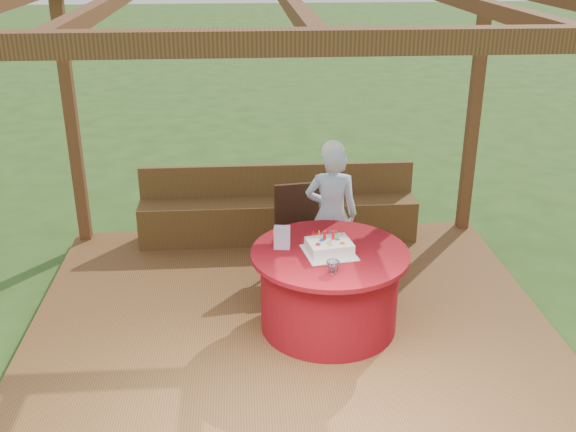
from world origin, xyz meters
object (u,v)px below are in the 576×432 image
object	(u,v)px
bench	(278,216)
chair	(299,226)
birthday_cake	(329,247)
elderly_woman	(331,212)
drinking_glass	(333,267)
table	(329,289)
gift_bag	(282,237)

from	to	relation	value
bench	chair	world-z (taller)	chair
chair	birthday_cake	bearing A→B (deg)	-81.79
elderly_woman	birthday_cake	size ratio (longest dim) A/B	3.04
birthday_cake	drinking_glass	world-z (taller)	birthday_cake
table	chair	xyz separation A→B (m)	(-0.16, 1.02, 0.14)
chair	gift_bag	distance (m)	1.00
birthday_cake	gift_bag	xyz separation A→B (m)	(-0.38, 0.13, 0.04)
drinking_glass	chair	bearing A→B (deg)	95.55
table	birthday_cake	xyz separation A→B (m)	(-0.01, -0.03, 0.40)
table	drinking_glass	xyz separation A→B (m)	(-0.03, -0.37, 0.40)
gift_bag	table	bearing A→B (deg)	-6.94
birthday_cake	elderly_woman	bearing A→B (deg)	81.21
chair	birthday_cake	xyz separation A→B (m)	(0.15, -1.05, 0.27)
bench	gift_bag	distance (m)	1.82
table	birthday_cake	world-z (taller)	birthday_cake
chair	birthday_cake	size ratio (longest dim) A/B	1.93
table	chair	bearing A→B (deg)	99.06
gift_bag	bench	bearing A→B (deg)	94.87
birthday_cake	gift_bag	distance (m)	0.40
table	gift_bag	distance (m)	0.60
table	birthday_cake	size ratio (longest dim) A/B	2.84
bench	drinking_glass	size ratio (longest dim) A/B	29.01
bench	birthday_cake	world-z (taller)	birthday_cake
table	drinking_glass	distance (m)	0.54
chair	birthday_cake	world-z (taller)	chair
bench	chair	bearing A→B (deg)	-79.04
chair	gift_bag	size ratio (longest dim) A/B	4.72
bench	table	size ratio (longest dim) A/B	2.29
elderly_woman	birthday_cake	bearing A→B (deg)	-98.79
chair	drinking_glass	size ratio (longest dim) A/B	8.61
bench	drinking_glass	xyz separation A→B (m)	(0.29, -2.21, 0.49)
bench	birthday_cake	bearing A→B (deg)	-80.58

